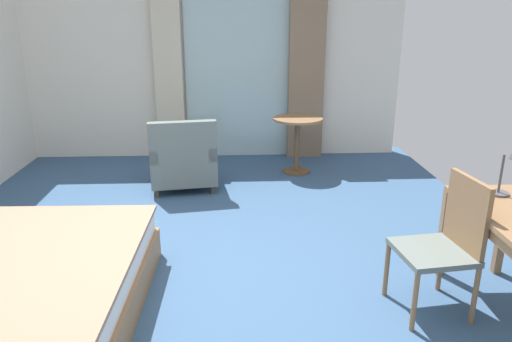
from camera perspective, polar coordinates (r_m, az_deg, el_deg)
name	(u,v)px	position (r m, az deg, el deg)	size (l,w,h in m)	color
ground	(197,284)	(3.96, -6.98, -13.15)	(5.79, 7.65, 0.10)	#38567A
wall_back	(211,68)	(6.99, -5.35, 12.06)	(5.39, 0.12, 2.53)	white
balcony_glass_door	(238,80)	(6.92, -2.16, 10.80)	(1.48, 0.02, 2.22)	silver
curtain_panel_left	(169,77)	(6.87, -10.34, 10.99)	(0.38, 0.10, 2.35)	beige
curtain_panel_right	(306,76)	(6.89, 6.01, 11.20)	(0.50, 0.10, 2.35)	#897056
desk_chair	(446,239)	(3.55, 21.72, -7.57)	(0.53, 0.52, 0.97)	slate
armchair_by_window	(183,161)	(5.73, -8.68, 1.18)	(0.85, 0.81, 0.87)	slate
round_cafe_table	(297,132)	(6.25, 4.94, 4.59)	(0.64, 0.64, 0.73)	olive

